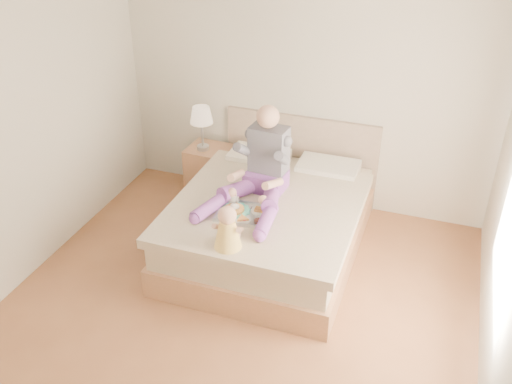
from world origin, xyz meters
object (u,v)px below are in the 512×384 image
(nightstand, at_px, (210,171))
(adult, at_px, (260,171))
(tray, at_px, (244,211))
(bed, at_px, (273,218))
(baby, at_px, (228,230))

(nightstand, bearing_deg, adult, -39.51)
(adult, height_order, tray, adult)
(bed, distance_m, baby, 1.04)
(bed, height_order, tray, bed)
(bed, xyz_separation_m, baby, (-0.08, -0.94, 0.45))
(bed, relative_size, tray, 4.43)
(adult, height_order, baby, adult)
(bed, height_order, nightstand, bed)
(nightstand, relative_size, adult, 0.53)
(tray, bearing_deg, adult, 83.44)
(baby, bearing_deg, bed, 81.25)
(nightstand, distance_m, tray, 1.52)
(tray, bearing_deg, baby, -88.12)
(adult, bearing_deg, tray, -87.82)
(nightstand, height_order, tray, tray)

